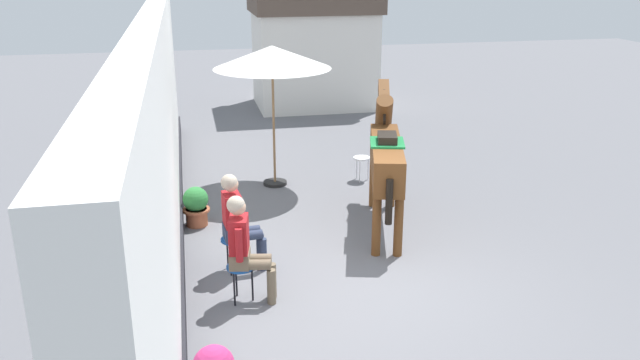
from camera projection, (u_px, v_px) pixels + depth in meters
ground_plane at (321, 202)px, 11.31m from camera, size 40.00×40.00×0.00m
pub_facade_wall at (163, 150)px, 8.93m from camera, size 0.34×14.00×3.40m
distant_cottage at (314, 42)px, 18.04m from camera, size 3.40×2.60×3.50m
seated_visitor_near at (245, 244)px, 7.84m from camera, size 0.61×0.48×1.39m
seated_visitor_far at (237, 218)px, 8.62m from camera, size 0.61×0.49×1.39m
saddled_horse_center at (386, 156)px, 9.97m from camera, size 1.05×2.93×2.06m
flower_planter_farthest at (196, 205)px, 10.25m from camera, size 0.43×0.43×0.64m
cafe_parasol at (272, 58)px, 11.43m from camera, size 2.10×2.10×2.58m
spare_stool_white at (362, 160)px, 12.30m from camera, size 0.32×0.32×0.46m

